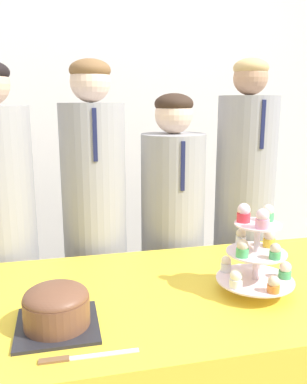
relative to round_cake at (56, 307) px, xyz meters
name	(u,v)px	position (x,y,z in m)	size (l,w,h in m)	color
wall_back	(111,102)	(0.36, 1.52, 0.58)	(9.00, 0.06, 2.70)	silver
table	(164,381)	(0.36, 0.15, -0.42)	(1.76, 0.79, 0.71)	yellow
round_cake	(56,307)	(0.00, 0.00, 0.00)	(0.24, 0.24, 0.13)	#232328
cake_knife	(73,358)	(0.04, -0.16, -0.06)	(0.26, 0.02, 0.01)	silver
cupcake_stand	(256,253)	(0.66, 0.08, 0.08)	(0.26, 0.26, 0.31)	silver
student_0	(2,246)	(-0.24, 0.74, -0.06)	(0.32, 0.32, 1.52)	#939399
student_1	(95,236)	(0.18, 0.74, -0.05)	(0.29, 0.30, 1.53)	#939399
student_2	(172,245)	(0.56, 0.74, -0.12)	(0.31, 0.31, 1.39)	#939399
student_3	(243,224)	(0.93, 0.74, -0.04)	(0.30, 0.30, 1.55)	#939399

